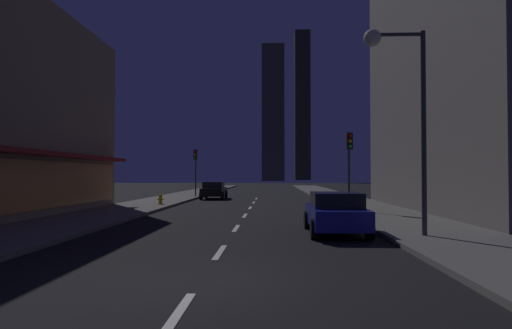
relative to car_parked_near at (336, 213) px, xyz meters
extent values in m
cube|color=black|center=(-3.60, 25.00, -0.79)|extent=(78.00, 136.00, 0.10)
cube|color=#605E59|center=(3.40, 25.00, -0.67)|extent=(4.00, 76.00, 0.15)
cube|color=#605E59|center=(-10.60, 25.00, -0.67)|extent=(4.00, 76.00, 0.15)
cube|color=silver|center=(-3.60, -9.00, -0.73)|extent=(0.16, 2.20, 0.01)
cube|color=silver|center=(-3.60, -3.80, -0.73)|extent=(0.16, 2.20, 0.01)
cube|color=silver|center=(-3.60, 1.40, -0.73)|extent=(0.16, 2.20, 0.01)
cube|color=silver|center=(-3.60, 6.60, -0.73)|extent=(0.16, 2.20, 0.01)
cube|color=silver|center=(-3.60, 11.80, -0.73)|extent=(0.16, 2.20, 0.01)
cube|color=silver|center=(-3.60, 17.00, -0.73)|extent=(0.16, 2.20, 0.01)
cube|color=silver|center=(-3.60, 22.20, -0.73)|extent=(0.16, 2.20, 0.01)
cube|color=#D88C3F|center=(-12.60, 2.55, 0.86)|extent=(0.10, 19.89, 2.20)
cube|color=maroon|center=(-12.20, 2.55, 2.26)|extent=(0.90, 20.49, 0.20)
cube|color=slate|center=(10.90, 9.00, 8.20)|extent=(11.00, 20.00, 17.88)
cube|color=#484536|center=(-2.09, 128.70, 21.47)|extent=(7.30, 6.57, 44.42)
cube|color=#2F2D23|center=(9.07, 152.79, 27.50)|extent=(5.77, 7.90, 56.48)
cube|color=navy|center=(0.00, 0.05, -0.13)|extent=(1.80, 4.20, 0.65)
cube|color=black|center=(0.00, -0.15, 0.43)|extent=(1.64, 2.00, 0.55)
cylinder|color=black|center=(-0.88, 1.45, -0.40)|extent=(0.22, 0.68, 0.68)
cylinder|color=black|center=(0.88, 1.45, -0.40)|extent=(0.22, 0.68, 0.68)
cylinder|color=black|center=(-0.88, -1.35, -0.40)|extent=(0.22, 0.68, 0.68)
cylinder|color=black|center=(0.88, -1.35, -0.40)|extent=(0.22, 0.68, 0.68)
sphere|color=white|center=(-0.55, 2.10, -0.08)|extent=(0.18, 0.18, 0.18)
sphere|color=white|center=(0.55, 2.10, -0.08)|extent=(0.18, 0.18, 0.18)
cube|color=black|center=(-7.20, 21.85, -0.13)|extent=(1.80, 4.20, 0.65)
cube|color=black|center=(-7.20, 21.65, 0.43)|extent=(1.64, 2.00, 0.55)
cylinder|color=black|center=(-8.08, 23.25, -0.40)|extent=(0.22, 0.68, 0.68)
cylinder|color=black|center=(-6.32, 23.25, -0.40)|extent=(0.22, 0.68, 0.68)
cylinder|color=black|center=(-8.08, 20.45, -0.40)|extent=(0.22, 0.68, 0.68)
cylinder|color=black|center=(-6.32, 20.45, -0.40)|extent=(0.22, 0.68, 0.68)
sphere|color=white|center=(-7.75, 23.90, -0.08)|extent=(0.18, 0.18, 0.18)
sphere|color=white|center=(-6.65, 23.90, -0.08)|extent=(0.18, 0.18, 0.18)
cylinder|color=gold|center=(-9.50, 12.94, -0.32)|extent=(0.22, 0.22, 0.55)
sphere|color=gold|center=(-9.50, 12.94, -0.04)|extent=(0.21, 0.21, 0.21)
cylinder|color=gold|center=(-9.50, 12.94, -0.56)|extent=(0.30, 0.30, 0.06)
cylinder|color=gold|center=(-9.66, 12.94, -0.29)|extent=(0.10, 0.10, 0.10)
cylinder|color=gold|center=(-9.34, 12.94, -0.29)|extent=(0.10, 0.10, 0.10)
cylinder|color=#2D2D2D|center=(1.90, 8.32, 1.51)|extent=(0.12, 0.12, 4.20)
cube|color=black|center=(1.90, 8.12, 3.11)|extent=(0.32, 0.24, 0.90)
sphere|color=red|center=(1.90, 7.99, 3.39)|extent=(0.18, 0.18, 0.18)
sphere|color=#F2B20C|center=(1.90, 7.99, 3.11)|extent=(0.18, 0.18, 0.18)
sphere|color=#19D833|center=(1.90, 7.99, 2.83)|extent=(0.18, 0.18, 0.18)
cylinder|color=#2D2D2D|center=(-9.10, 23.73, 1.51)|extent=(0.12, 0.12, 4.20)
cube|color=black|center=(-9.10, 23.53, 3.11)|extent=(0.32, 0.24, 0.90)
sphere|color=red|center=(-9.10, 23.40, 3.39)|extent=(0.18, 0.18, 0.18)
sphere|color=#F2B20C|center=(-9.10, 23.40, 3.11)|extent=(0.18, 0.18, 0.18)
sphere|color=#19D833|center=(-9.10, 23.40, 2.83)|extent=(0.18, 0.18, 0.18)
cylinder|color=#38383D|center=(2.60, -1.35, 2.66)|extent=(0.16, 0.16, 6.50)
cylinder|color=#38383D|center=(1.80, -1.35, 5.81)|extent=(1.60, 0.12, 0.12)
sphere|color=#FCF7CC|center=(1.00, -1.35, 5.71)|extent=(0.56, 0.56, 0.56)
camera|label=1|loc=(-2.19, -15.51, 1.33)|focal=30.97mm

